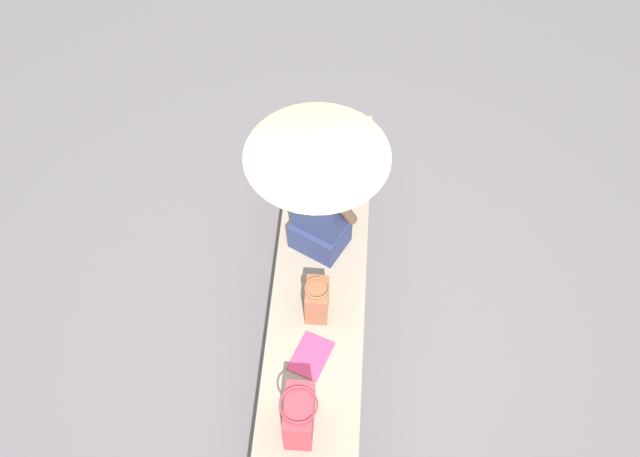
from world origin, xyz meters
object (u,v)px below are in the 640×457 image
tote_bag_canvas (326,137)px  magazine (311,356)px  handbag_black (299,415)px  person_seated (320,209)px  parasol (317,144)px  shoulder_bag_spare (317,300)px

tote_bag_canvas → magazine: bearing=0.8°
handbag_black → tote_bag_canvas: size_ratio=0.91×
handbag_black → magazine: (-0.44, 0.03, -0.16)m
magazine → person_seated: bearing=-158.9°
magazine → parasol: bearing=-157.9°
tote_bag_canvas → magazine: tote_bag_canvas is taller
shoulder_bag_spare → person_seated: bearing=-177.5°
parasol → magazine: (0.83, 0.02, -1.01)m
magazine → handbag_black: bearing=16.7°
parasol → shoulder_bag_spare: (0.51, 0.04, -0.87)m
shoulder_bag_spare → magazine: 0.35m
person_seated → magazine: size_ratio=3.21×
parasol → shoulder_bag_spare: parasol is taller
person_seated → tote_bag_canvas: person_seated is taller
parasol → handbag_black: 1.53m
parasol → handbag_black: (1.27, -0.01, -0.85)m
handbag_black → tote_bag_canvas: (-2.09, 0.01, 0.02)m
handbag_black → shoulder_bag_spare: handbag_black is taller
parasol → tote_bag_canvas: bearing=-180.0°
parasol → handbag_black: size_ratio=3.40×
person_seated → shoulder_bag_spare: bearing=2.5°
parasol → magazine: size_ratio=4.07×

